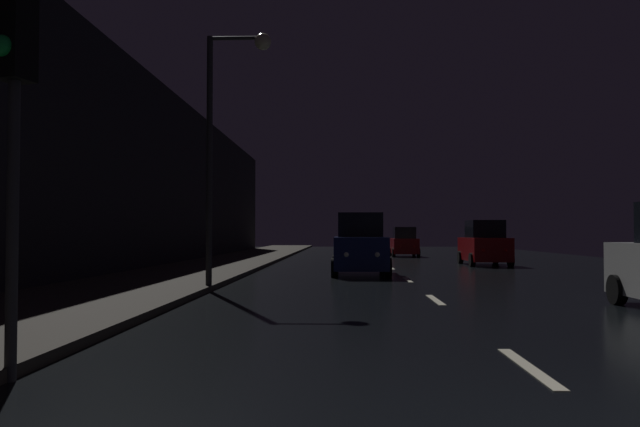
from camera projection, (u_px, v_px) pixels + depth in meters
The scene contains 9 objects.
ground at pixel (389, 267), 28.67m from camera, with size 27.76×84.00×0.02m, color black.
sidewalk_left at pixel (219, 265), 28.95m from camera, with size 4.40×84.00×0.15m, color #38332B.
building_facade_left at pixel (138, 171), 25.66m from camera, with size 0.80×63.00×8.02m, color black.
lane_centerline at pixel (406, 279), 21.10m from camera, with size 0.16×30.78×0.01m.
traffic_light_near_left at pixel (14, 28), 6.61m from camera, with size 0.38×0.49×4.99m.
streetlamp_overhead at pixel (228, 118), 16.78m from camera, with size 1.70×0.44×6.76m.
car_approaching_headlights at pixel (360, 246), 23.32m from camera, with size 2.05×4.44×2.24m.
car_parked_right_far at pixel (484, 245), 30.12m from camera, with size 1.93×4.18×2.11m.
car_distant_taillights at pixel (404, 243), 41.24m from camera, with size 1.73×3.76×1.89m.
Camera 1 is at (-2.09, -4.32, 1.51)m, focal length 35.98 mm.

